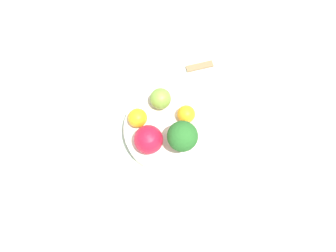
# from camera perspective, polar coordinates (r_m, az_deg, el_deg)

# --- Properties ---
(ground_plane) EXTENTS (6.00, 6.00, 0.00)m
(ground_plane) POSITION_cam_1_polar(r_m,az_deg,el_deg) (0.76, 0.00, -1.79)
(ground_plane) COLOR gray
(table_surface) EXTENTS (1.20, 1.20, 0.02)m
(table_surface) POSITION_cam_1_polar(r_m,az_deg,el_deg) (0.75, 0.00, -1.55)
(table_surface) COLOR #B2C6B2
(table_surface) RESTS_ON ground_plane
(bowl) EXTENTS (0.19, 0.19, 0.04)m
(bowl) POSITION_cam_1_polar(r_m,az_deg,el_deg) (0.72, 0.00, -0.81)
(bowl) COLOR silver
(bowl) RESTS_ON table_surface
(broccoli) EXTENTS (0.06, 0.06, 0.08)m
(broccoli) POSITION_cam_1_polar(r_m,az_deg,el_deg) (0.64, 2.53, -1.82)
(broccoli) COLOR #99C17A
(broccoli) RESTS_ON bowl
(apple_red) EXTENTS (0.05, 0.05, 0.05)m
(apple_red) POSITION_cam_1_polar(r_m,az_deg,el_deg) (0.70, -1.31, 4.78)
(apple_red) COLOR olive
(apple_red) RESTS_ON bowl
(apple_green) EXTENTS (0.06, 0.06, 0.06)m
(apple_green) POSITION_cam_1_polar(r_m,az_deg,el_deg) (0.66, -3.41, -2.38)
(apple_green) COLOR #B7142D
(apple_green) RESTS_ON bowl
(orange_front) EXTENTS (0.04, 0.04, 0.04)m
(orange_front) POSITION_cam_1_polar(r_m,az_deg,el_deg) (0.69, -5.33, 1.41)
(orange_front) COLOR orange
(orange_front) RESTS_ON bowl
(orange_back) EXTENTS (0.04, 0.04, 0.04)m
(orange_back) POSITION_cam_1_polar(r_m,az_deg,el_deg) (0.69, 3.18, 2.07)
(orange_back) COLOR orange
(orange_back) RESTS_ON bowl
(spoon) EXTENTS (0.07, 0.02, 0.01)m
(spoon) POSITION_cam_1_polar(r_m,az_deg,el_deg) (0.81, 5.53, 10.30)
(spoon) COLOR olive
(spoon) RESTS_ON table_surface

